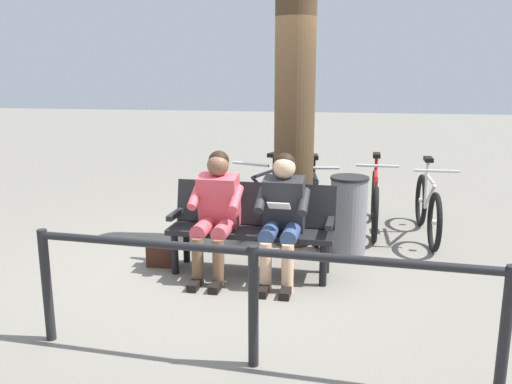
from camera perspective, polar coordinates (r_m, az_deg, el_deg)
The scene contains 12 objects.
ground_plane at distance 5.57m, azimuth -3.15°, elevation -7.71°, with size 40.00×40.00×0.00m, color slate.
bench at distance 5.26m, azimuth -0.37°, elevation -3.11°, with size 1.62×0.54×0.87m.
person_reading at distance 5.00m, azimuth 2.82°, elevation -2.09°, with size 0.50×0.78×1.20m.
person_companion at distance 5.14m, azimuth -4.24°, elevation -1.70°, with size 0.50×0.78×1.20m.
handbag at distance 5.57m, azimuth -9.92°, elevation -6.57°, with size 0.30×0.14×0.24m, color #3F1E14.
tree_trunk at distance 5.96m, azimuth 4.14°, elevation 9.93°, with size 0.44×0.44×3.30m, color #4C3823.
litter_bin at distance 5.84m, azimuth 9.77°, elevation -2.48°, with size 0.41×0.41×0.85m.
bicycle_black at distance 6.65m, azimuth 17.73°, elevation -1.61°, with size 0.48×1.68×0.94m.
bicycle_silver at distance 6.80m, azimuth 12.48°, elevation -0.99°, with size 0.48×1.68×0.94m.
bicycle_red at distance 6.56m, azimuth 6.19°, elevation -1.28°, with size 0.48×1.67×0.94m.
bicycle_purple at distance 6.71m, azimuth 1.18°, elevation -0.86°, with size 0.69×1.60×0.94m.
railing_fence at distance 3.56m, azimuth -0.28°, elevation -9.66°, with size 3.16×0.27×0.85m.
Camera 1 is at (-1.18, 5.08, 1.96)m, focal length 37.70 mm.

